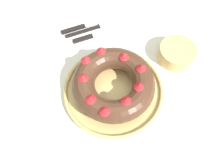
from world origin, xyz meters
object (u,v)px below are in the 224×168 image
Objects in this scene: fork at (93,28)px; side_bowl at (177,53)px; serving_knife at (84,26)px; cake_knife at (92,36)px; serving_dish at (112,90)px; bundt_cake at (112,84)px.

fork is 0.31m from side_bowl.
serving_knife is 0.06m from cake_knife.
side_bowl is (0.25, 0.25, 0.02)m from serving_knife.
serving_knife is (-0.29, 0.00, -0.01)m from serving_dish.
serving_dish is 2.57× the size of side_bowl.
cake_knife is at bearing 176.58° from bundt_cake.
fork is 0.04m from cake_knife.
fork is at bearing -135.65° from side_bowl.
serving_dish is at bearing 42.91° from bundt_cake.
bundt_cake is at bearing -7.36° from fork.
bundt_cake reaches higher than side_bowl.
serving_dish is 0.25m from side_bowl.
cake_knife is (-0.23, 0.01, -0.05)m from bundt_cake.
serving_dish reaches higher than serving_knife.
cake_knife is at bearing 15.04° from serving_knife.
serving_dish is 1.70× the size of fork.
side_bowl is at bearing 99.30° from serving_dish.
bundt_cake is 0.27m from fork.
serving_dish reaches higher than cake_knife.
side_bowl reaches higher than fork.
bundt_cake is at bearing -1.32° from cake_knife.
side_bowl reaches higher than serving_knife.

